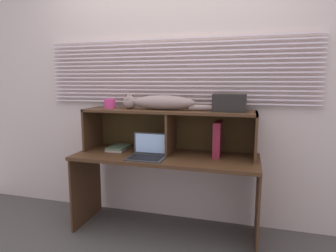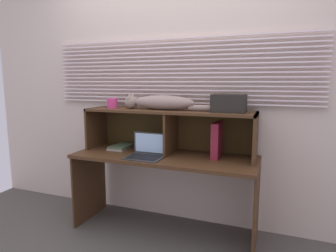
{
  "view_description": "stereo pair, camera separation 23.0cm",
  "coord_description": "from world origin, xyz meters",
  "px_view_note": "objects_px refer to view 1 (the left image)",
  "views": [
    {
      "loc": [
        0.68,
        -2.13,
        1.34
      ],
      "look_at": [
        0.0,
        0.32,
        0.95
      ],
      "focal_mm": 30.95,
      "sensor_mm": 36.0,
      "label": 1
    },
    {
      "loc": [
        0.9,
        -2.06,
        1.34
      ],
      "look_at": [
        0.0,
        0.32,
        0.95
      ],
      "focal_mm": 30.95,
      "sensor_mm": 36.0,
      "label": 2
    }
  ],
  "objects_px": {
    "small_basket": "(110,104)",
    "cat": "(161,103)",
    "book_stack": "(119,148)",
    "binder_upright": "(218,139)",
    "storage_box": "(229,103)",
    "laptop": "(148,153)"
  },
  "relations": [
    {
      "from": "small_basket",
      "to": "binder_upright",
      "type": "bearing_deg",
      "value": 0.0
    },
    {
      "from": "laptop",
      "to": "book_stack",
      "type": "bearing_deg",
      "value": 151.25
    },
    {
      "from": "cat",
      "to": "book_stack",
      "type": "xyz_separation_m",
      "value": [
        -0.42,
        -0.0,
        -0.43
      ]
    },
    {
      "from": "binder_upright",
      "to": "book_stack",
      "type": "height_order",
      "value": "binder_upright"
    },
    {
      "from": "cat",
      "to": "laptop",
      "type": "distance_m",
      "value": 0.46
    },
    {
      "from": "cat",
      "to": "book_stack",
      "type": "height_order",
      "value": "cat"
    },
    {
      "from": "binder_upright",
      "to": "small_basket",
      "type": "bearing_deg",
      "value": 180.0
    },
    {
      "from": "binder_upright",
      "to": "laptop",
      "type": "bearing_deg",
      "value": -160.33
    },
    {
      "from": "laptop",
      "to": "storage_box",
      "type": "relative_size",
      "value": 1.14
    },
    {
      "from": "small_basket",
      "to": "storage_box",
      "type": "xyz_separation_m",
      "value": [
        1.09,
        0.0,
        0.03
      ]
    },
    {
      "from": "book_stack",
      "to": "small_basket",
      "type": "distance_m",
      "value": 0.42
    },
    {
      "from": "storage_box",
      "to": "cat",
      "type": "bearing_deg",
      "value": 180.0
    },
    {
      "from": "cat",
      "to": "binder_upright",
      "type": "xyz_separation_m",
      "value": [
        0.5,
        0.0,
        -0.3
      ]
    },
    {
      "from": "cat",
      "to": "binder_upright",
      "type": "bearing_deg",
      "value": 0.0
    },
    {
      "from": "laptop",
      "to": "storage_box",
      "type": "distance_m",
      "value": 0.8
    },
    {
      "from": "small_basket",
      "to": "cat",
      "type": "bearing_deg",
      "value": 0.0
    },
    {
      "from": "cat",
      "to": "laptop",
      "type": "relative_size",
      "value": 3.11
    },
    {
      "from": "book_stack",
      "to": "binder_upright",
      "type": "bearing_deg",
      "value": 0.28
    },
    {
      "from": "binder_upright",
      "to": "small_basket",
      "type": "relative_size",
      "value": 2.99
    },
    {
      "from": "cat",
      "to": "storage_box",
      "type": "height_order",
      "value": "same"
    },
    {
      "from": "laptop",
      "to": "storage_box",
      "type": "bearing_deg",
      "value": 17.13
    },
    {
      "from": "laptop",
      "to": "binder_upright",
      "type": "distance_m",
      "value": 0.61
    }
  ]
}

